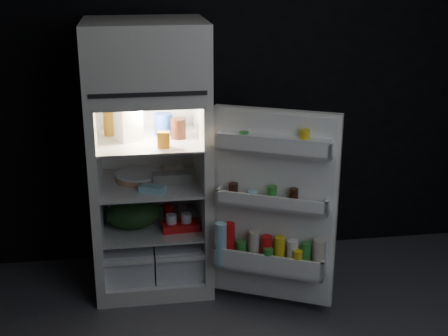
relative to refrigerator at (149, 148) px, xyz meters
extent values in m
cube|color=black|center=(0.66, 0.38, 0.39)|extent=(4.00, 0.00, 2.70)
cube|color=white|center=(0.00, -0.02, -0.91)|extent=(0.76, 0.70, 0.10)
cube|color=white|center=(-0.35, -0.02, -0.26)|extent=(0.05, 0.70, 1.20)
cube|color=white|center=(0.36, -0.02, -0.26)|extent=(0.05, 0.70, 1.20)
cube|color=white|center=(0.00, 0.30, -0.26)|extent=(0.66, 0.05, 1.20)
cube|color=white|center=(0.00, -0.02, 0.37)|extent=(0.76, 0.70, 0.06)
cube|color=white|center=(0.00, -0.02, 0.61)|extent=(0.76, 0.70, 0.42)
cube|color=black|center=(0.00, -0.38, 0.43)|extent=(0.68, 0.01, 0.02)
cube|color=white|center=(-0.33, -0.05, -0.26)|extent=(0.01, 0.65, 1.20)
cube|color=white|center=(0.33, -0.05, -0.26)|extent=(0.01, 0.65, 1.20)
cube|color=white|center=(0.00, -0.05, 0.34)|extent=(0.66, 0.65, 0.01)
cube|color=white|center=(0.00, -0.05, -0.85)|extent=(0.66, 0.65, 0.01)
cube|color=white|center=(0.00, -0.05, 0.06)|extent=(0.65, 0.63, 0.01)
cube|color=white|center=(0.00, -0.05, -0.24)|extent=(0.65, 0.63, 0.01)
cube|color=white|center=(0.00, -0.05, -0.54)|extent=(0.65, 0.63, 0.01)
cube|color=white|center=(-0.16, -0.03, -0.74)|extent=(0.32, 0.59, 0.22)
cube|color=white|center=(0.17, -0.03, -0.74)|extent=(0.32, 0.59, 0.22)
cube|color=white|center=(-0.16, -0.35, -0.65)|extent=(0.32, 0.02, 0.03)
cube|color=white|center=(0.17, -0.35, -0.65)|extent=(0.32, 0.02, 0.03)
cube|color=#FFE5B2|center=(0.00, -0.10, 0.32)|extent=(0.14, 0.14, 0.02)
cube|color=white|center=(0.73, -0.52, -0.26)|extent=(0.70, 0.39, 1.22)
cube|color=white|center=(0.72, -0.54, -0.26)|extent=(0.65, 0.33, 1.18)
cube|color=white|center=(0.70, -0.58, 0.11)|extent=(0.65, 0.39, 0.02)
cube|color=white|center=(0.68, -0.61, 0.15)|extent=(0.62, 0.32, 0.10)
cube|color=white|center=(0.99, -0.73, 0.15)|extent=(0.06, 0.09, 0.10)
cube|color=white|center=(0.40, -0.43, 0.15)|extent=(0.06, 0.09, 0.10)
cube|color=white|center=(0.70, -0.59, -0.22)|extent=(0.65, 0.39, 0.02)
cube|color=white|center=(0.68, -0.62, -0.19)|extent=(0.62, 0.32, 0.09)
cube|color=white|center=(0.99, -0.73, -0.19)|extent=(0.06, 0.10, 0.09)
cube|color=white|center=(0.40, -0.44, -0.19)|extent=(0.06, 0.10, 0.09)
cube|color=white|center=(0.69, -0.60, -0.63)|extent=(0.67, 0.43, 0.02)
cube|color=white|center=(0.66, -0.66, -0.57)|extent=(0.62, 0.32, 0.13)
cube|color=white|center=(0.98, -0.75, -0.57)|extent=(0.08, 0.13, 0.13)
cube|color=white|center=(0.39, -0.46, -0.57)|extent=(0.08, 0.13, 0.13)
cube|color=white|center=(0.70, -0.58, 0.21)|extent=(0.63, 0.38, 0.02)
cylinder|color=yellow|center=(0.86, -0.66, 0.20)|extent=(0.08, 0.08, 0.14)
cylinder|color=#203CAD|center=(0.74, -0.60, 0.17)|extent=(0.08, 0.08, 0.08)
cylinder|color=#338C33|center=(0.54, -0.50, 0.17)|extent=(0.08, 0.08, 0.10)
cylinder|color=black|center=(0.81, -0.64, -0.15)|extent=(0.07, 0.07, 0.12)
cylinder|color=#338C33|center=(0.70, -0.59, -0.15)|extent=(0.08, 0.08, 0.12)
cylinder|color=#90CBDE|center=(0.59, -0.53, -0.18)|extent=(0.08, 0.08, 0.07)
cylinder|color=black|center=(0.48, -0.48, -0.16)|extent=(0.08, 0.08, 0.11)
cylinder|color=beige|center=(0.96, -0.74, -0.50)|extent=(0.10, 0.10, 0.23)
cylinder|color=#338C33|center=(0.88, -0.70, -0.52)|extent=(0.08, 0.08, 0.20)
cylinder|color=white|center=(0.81, -0.67, -0.52)|extent=(0.09, 0.09, 0.20)
cylinder|color=yellow|center=(0.74, -0.63, -0.51)|extent=(0.09, 0.09, 0.21)
cylinder|color=red|center=(0.67, -0.59, -0.51)|extent=(0.09, 0.09, 0.20)
cylinder|color=beige|center=(0.60, -0.56, -0.50)|extent=(0.09, 0.09, 0.22)
cylinder|color=#338C33|center=(0.53, -0.52, -0.54)|extent=(0.09, 0.09, 0.15)
cylinder|color=red|center=(0.46, -0.49, -0.49)|extent=(0.10, 0.10, 0.26)
cylinder|color=yellow|center=(0.83, -0.72, -0.54)|extent=(0.08, 0.08, 0.16)
cylinder|color=#338C33|center=(0.67, -0.64, -0.54)|extent=(0.08, 0.08, 0.14)
cylinder|color=#90CBDE|center=(0.40, -0.50, -0.48)|extent=(0.10, 0.10, 0.27)
cylinder|color=white|center=(0.46, -0.49, -0.37)|extent=(0.05, 0.05, 0.02)
cube|color=white|center=(-0.12, -0.04, 0.19)|extent=(0.19, 0.19, 0.24)
cylinder|color=#203CAD|center=(0.10, 0.06, 0.14)|extent=(0.16, 0.16, 0.14)
cylinder|color=black|center=(0.19, -0.05, 0.14)|extent=(0.12, 0.12, 0.13)
cylinder|color=#B77A1D|center=(-0.25, 0.10, 0.18)|extent=(0.11, 0.11, 0.22)
cube|color=orange|center=(0.09, -0.24, 0.12)|extent=(0.08, 0.07, 0.10)
cube|color=gray|center=(0.14, -0.07, -0.19)|extent=(0.26, 0.10, 0.07)
cylinder|color=tan|center=(-0.08, 0.03, -0.21)|extent=(0.36, 0.36, 0.04)
cube|color=#90CBDE|center=(0.01, -0.21, -0.21)|extent=(0.18, 0.14, 0.04)
cube|color=beige|center=(0.17, 0.10, -0.20)|extent=(0.13, 0.11, 0.05)
ellipsoid|color=#193815|center=(-0.12, -0.06, -0.43)|extent=(0.45, 0.42, 0.20)
cube|color=red|center=(0.18, -0.15, -0.50)|extent=(0.25, 0.15, 0.05)
cylinder|color=red|center=(0.12, 0.07, -0.48)|extent=(0.08, 0.08, 0.09)
cylinder|color=white|center=(0.21, 0.06, -0.48)|extent=(0.08, 0.08, 0.09)
camera|label=1|loc=(-0.11, -3.94, 1.19)|focal=50.00mm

